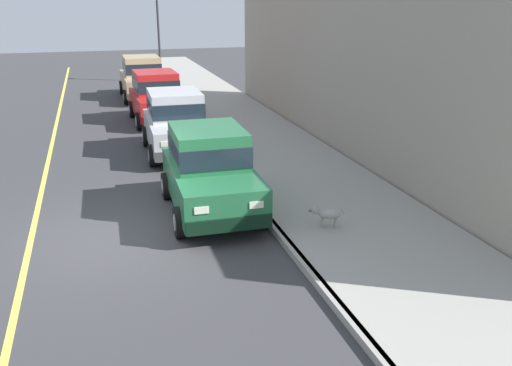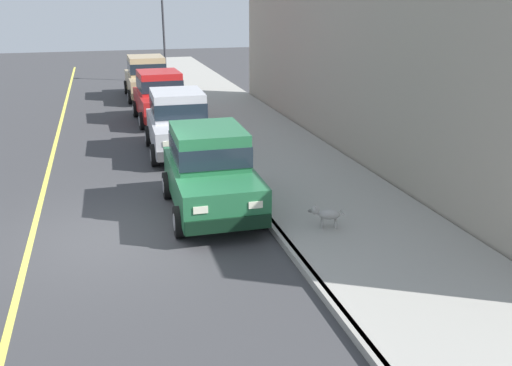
% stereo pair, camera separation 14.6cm
% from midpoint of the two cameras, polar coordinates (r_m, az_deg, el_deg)
% --- Properties ---
extents(ground_plane, '(80.00, 80.00, 0.00)m').
position_cam_midpoint_polar(ground_plane, '(11.49, -14.18, -5.44)').
color(ground_plane, '#38383A').
extents(curb, '(0.16, 64.00, 0.14)m').
position_cam_midpoint_polar(curb, '(11.91, 1.35, -3.57)').
color(curb, gray).
rests_on(curb, ground).
extents(sidewalk, '(3.60, 64.00, 0.14)m').
position_cam_midpoint_polar(sidewalk, '(12.52, 9.27, -2.67)').
color(sidewalk, '#99968E').
rests_on(sidewalk, ground).
extents(lane_centre_line, '(0.12, 57.60, 0.01)m').
position_cam_midpoint_polar(lane_centre_line, '(11.59, -22.13, -6.08)').
color(lane_centre_line, '#E0D64C').
rests_on(lane_centre_line, ground).
extents(car_green_hatchback, '(2.01, 3.83, 1.88)m').
position_cam_midpoint_polar(car_green_hatchback, '(12.18, -4.43, 1.44)').
color(car_green_hatchback, '#23663D').
rests_on(car_green_hatchback, ground).
extents(car_silver_hatchback, '(2.02, 3.84, 1.88)m').
position_cam_midpoint_polar(car_silver_hatchback, '(16.95, -7.78, 6.34)').
color(car_silver_hatchback, '#BCBCC1').
rests_on(car_silver_hatchback, ground).
extents(car_red_hatchback, '(2.04, 3.85, 1.88)m').
position_cam_midpoint_polar(car_red_hatchback, '(21.50, -9.70, 8.92)').
color(car_red_hatchback, red).
rests_on(car_red_hatchback, ground).
extents(car_tan_sedan, '(2.06, 4.61, 1.92)m').
position_cam_midpoint_polar(car_tan_sedan, '(26.70, -11.10, 10.78)').
color(car_tan_sedan, tan).
rests_on(car_tan_sedan, ground).
extents(dog_grey, '(0.73, 0.35, 0.49)m').
position_cam_midpoint_polar(dog_grey, '(11.22, 7.64, -3.22)').
color(dog_grey, '#999691').
rests_on(dog_grey, sidewalk).
extents(street_lamp, '(0.36, 0.36, 4.42)m').
position_cam_midpoint_polar(street_lamp, '(31.42, -9.45, 15.59)').
color(street_lamp, '#2D2D33').
rests_on(street_lamp, sidewalk).
extents(building_facade, '(0.50, 20.00, 4.64)m').
position_cam_midpoint_polar(building_facade, '(17.18, 9.21, 11.00)').
color(building_facade, '#9E9384').
rests_on(building_facade, ground).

